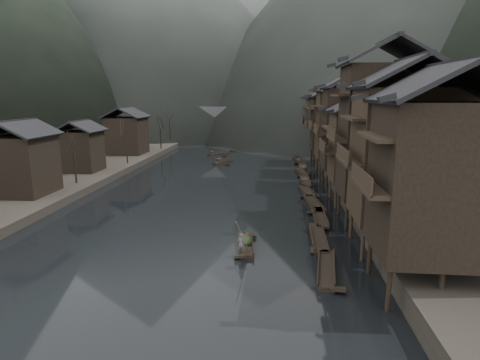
# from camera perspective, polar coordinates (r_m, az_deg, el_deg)

# --- Properties ---
(water) EXTENTS (300.00, 300.00, 0.00)m
(water) POSITION_cam_1_polar(r_m,az_deg,el_deg) (34.60, -8.24, -8.20)
(water) COLOR black
(water) RESTS_ON ground
(right_bank) EXTENTS (40.00, 200.00, 1.80)m
(right_bank) POSITION_cam_1_polar(r_m,az_deg,el_deg) (77.29, 25.84, 2.63)
(right_bank) COLOR #2D2823
(right_bank) RESTS_ON ground
(left_bank) EXTENTS (40.00, 200.00, 1.20)m
(left_bank) POSITION_cam_1_polar(r_m,az_deg,el_deg) (84.15, -25.40, 3.14)
(left_bank) COLOR #2D2823
(left_bank) RESTS_ON ground
(stilt_houses) EXTENTS (9.00, 67.60, 16.87)m
(stilt_houses) POSITION_cam_1_polar(r_m,az_deg,el_deg) (51.20, 16.09, 8.35)
(stilt_houses) COLOR black
(stilt_houses) RESTS_ON ground
(left_houses) EXTENTS (8.10, 53.20, 8.73)m
(left_houses) POSITION_cam_1_polar(r_m,az_deg,el_deg) (59.25, -23.41, 5.00)
(left_houses) COLOR black
(left_houses) RESTS_ON left_bank
(bare_trees) EXTENTS (3.83, 73.86, 7.66)m
(bare_trees) POSITION_cam_1_polar(r_m,az_deg,el_deg) (59.54, -19.50, 5.85)
(bare_trees) COLOR black
(bare_trees) RESTS_ON left_bank
(moored_sampans) EXTENTS (2.82, 71.55, 0.47)m
(moored_sampans) POSITION_cam_1_polar(r_m,az_deg,el_deg) (59.55, 9.00, 0.55)
(moored_sampans) COLOR black
(moored_sampans) RESTS_ON water
(midriver_boats) EXTENTS (6.89, 33.70, 0.45)m
(midriver_boats) POSITION_cam_1_polar(r_m,az_deg,el_deg) (85.00, -1.42, 4.10)
(midriver_boats) COLOR black
(midriver_boats) RESTS_ON water
(stone_bridge) EXTENTS (40.00, 6.00, 9.00)m
(stone_bridge) POSITION_cam_1_polar(r_m,az_deg,el_deg) (104.06, 0.98, 8.27)
(stone_bridge) COLOR #4C4C4F
(stone_bridge) RESTS_ON ground
(hero_sampan) EXTENTS (1.59, 5.26, 0.44)m
(hero_sampan) POSITION_cam_1_polar(r_m,az_deg,el_deg) (32.19, 0.85, -9.26)
(hero_sampan) COLOR black
(hero_sampan) RESTS_ON water
(cargo_heap) EXTENTS (1.15, 1.50, 0.69)m
(cargo_heap) POSITION_cam_1_polar(r_m,az_deg,el_deg) (32.21, 0.93, -8.15)
(cargo_heap) COLOR black
(cargo_heap) RESTS_ON hero_sampan
(boatman) EXTENTS (0.67, 0.53, 1.62)m
(boatman) POSITION_cam_1_polar(r_m,az_deg,el_deg) (30.15, 0.21, -8.63)
(boatman) COLOR slate
(boatman) RESTS_ON hero_sampan
(bamboo_pole) EXTENTS (1.04, 2.56, 3.72)m
(bamboo_pole) POSITION_cam_1_polar(r_m,az_deg,el_deg) (29.30, 0.61, -3.75)
(bamboo_pole) COLOR #8C7A51
(bamboo_pole) RESTS_ON boatman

